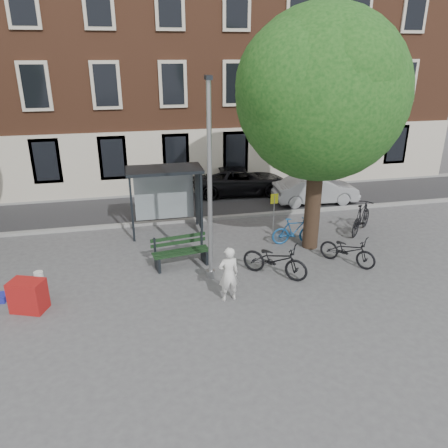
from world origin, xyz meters
TOP-DOWN VIEW (x-y plane):
  - ground at (0.00, 0.00)m, footprint 90.00×90.00m
  - road at (0.00, 7.00)m, footprint 40.00×4.00m
  - curb_near at (0.00, 5.00)m, footprint 40.00×0.25m
  - curb_far at (0.00, 9.00)m, footprint 40.00×0.25m
  - building_row at (0.00, 13.00)m, footprint 30.00×8.00m
  - lamppost at (0.00, 0.00)m, footprint 0.28×0.35m
  - tree_right at (4.01, 1.38)m, footprint 5.76×5.60m
  - bus_shelter at (-0.61, 4.11)m, footprint 2.85×1.45m
  - painter at (0.24, -1.45)m, footprint 0.64×0.45m
  - bench at (-0.82, 1.04)m, footprint 1.96×0.90m
  - bike_a at (2.00, -0.37)m, footprint 2.15×1.98m
  - bike_b at (3.52, 1.88)m, footprint 1.73×0.60m
  - bike_c at (4.66, -0.09)m, footprint 1.78×1.92m
  - bike_d at (6.50, 2.36)m, footprint 1.89×1.85m
  - car_dark at (3.16, 8.40)m, footprint 5.00×2.61m
  - car_silver at (6.21, 6.13)m, footprint 4.02×1.57m
  - red_stand at (-5.27, -0.80)m, footprint 1.06×0.89m
  - bucket_b at (-5.28, 0.81)m, footprint 0.34×0.34m
  - bucket_c at (-5.29, -0.18)m, footprint 0.30×0.30m
  - notice_sign at (3.00, 2.77)m, footprint 0.30×0.04m

SIDE VIEW (x-z plane):
  - ground at x=0.00m, z-range 0.00..0.00m
  - road at x=0.00m, z-range 0.00..0.01m
  - curb_near at x=0.00m, z-range 0.00..0.12m
  - curb_far at x=0.00m, z-range 0.00..0.12m
  - bucket_b at x=-5.28m, z-range 0.00..0.36m
  - bucket_c at x=-5.29m, z-range 0.00..0.36m
  - bench at x=-0.82m, z-range -0.04..0.94m
  - red_stand at x=-5.27m, z-range 0.00..0.90m
  - bike_b at x=3.52m, z-range 0.00..1.02m
  - bike_c at x=4.66m, z-range 0.00..1.02m
  - bike_a at x=2.00m, z-range 0.00..1.14m
  - bike_d at x=6.50m, z-range 0.00..1.24m
  - car_silver at x=6.21m, z-range 0.00..1.30m
  - car_dark at x=3.16m, z-range 0.00..1.34m
  - painter at x=0.24m, z-range 0.00..1.65m
  - notice_sign at x=3.00m, z-range 0.35..2.06m
  - bus_shelter at x=-0.61m, z-range 0.61..3.23m
  - lamppost at x=0.00m, z-range -0.27..5.84m
  - tree_right at x=4.01m, z-range 1.52..9.72m
  - building_row at x=0.00m, z-range 0.00..14.00m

